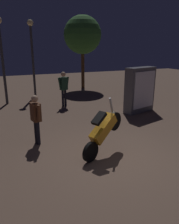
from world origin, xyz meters
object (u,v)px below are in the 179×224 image
motorcycle_orange_foreground (103,130)px  kiosk_billboard (140,90)px  streetlamp_near (32,48)px  streetlamp_far (1,49)px  person_rider_beside (64,86)px  person_bystander_far (36,116)px

motorcycle_orange_foreground → kiosk_billboard: size_ratio=0.78×
streetlamp_near → streetlamp_far: 2.17m
motorcycle_orange_foreground → kiosk_billboard: kiosk_billboard is taller
motorcycle_orange_foreground → person_rider_beside: person_rider_beside is taller
person_bystander_far → streetlamp_far: size_ratio=0.36×
kiosk_billboard → streetlamp_near: bearing=-68.0°
person_bystander_far → kiosk_billboard: size_ratio=0.76×
motorcycle_orange_foreground → streetlamp_near: 8.85m
person_rider_beside → streetlamp_near: bearing=-179.7°
person_rider_beside → kiosk_billboard: kiosk_billboard is taller
motorcycle_orange_foreground → streetlamp_far: bearing=80.6°
kiosk_billboard → person_bystander_far: bearing=4.0°
person_bystander_far → kiosk_billboard: kiosk_billboard is taller
streetlamp_near → streetlamp_far: size_ratio=1.01×
motorcycle_orange_foreground → streetlamp_near: bearing=66.8°
streetlamp_near → kiosk_billboard: (4.02, -5.35, -1.84)m
person_bystander_far → streetlamp_far: streetlamp_far is taller
streetlamp_near → person_bystander_far: bearing=-98.7°
motorcycle_orange_foreground → streetlamp_near: (-0.52, 8.57, 2.15)m
motorcycle_orange_foreground → streetlamp_far: 7.91m
motorcycle_orange_foreground → streetlamp_far: size_ratio=0.37×
person_bystander_far → streetlamp_near: (1.09, 7.10, 1.95)m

